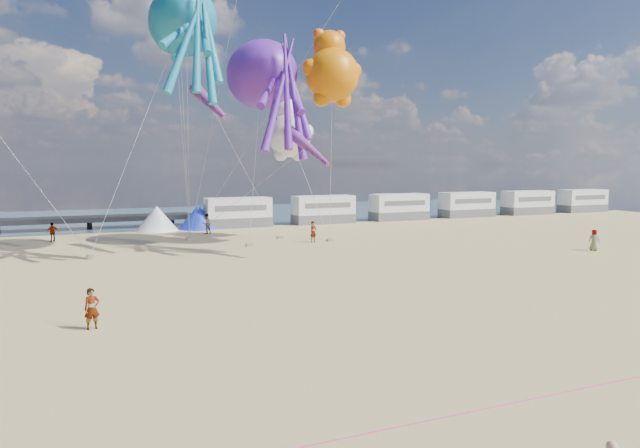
{
  "coord_description": "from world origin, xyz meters",
  "views": [
    {
      "loc": [
        -8.95,
        -16.47,
        6.38
      ],
      "look_at": [
        0.62,
        6.0,
        3.82
      ],
      "focal_mm": 32.0,
      "sensor_mm": 36.0,
      "label": 1
    }
  ],
  "objects": [
    {
      "name": "ground",
      "position": [
        0.0,
        0.0,
        0.0
      ],
      "size": [
        120.0,
        120.0,
        0.0
      ],
      "primitive_type": "plane",
      "color": "tan",
      "rests_on": "ground"
    },
    {
      "name": "water",
      "position": [
        0.0,
        55.0,
        0.02
      ],
      "size": [
        120.0,
        120.0,
        0.0
      ],
      "primitive_type": "plane",
      "color": "#375669",
      "rests_on": "ground"
    },
    {
      "name": "motorhome_0",
      "position": [
        6.0,
        40.0,
        1.5
      ],
      "size": [
        6.6,
        2.5,
        3.0
      ],
      "primitive_type": "cube",
      "color": "silver",
      "rests_on": "ground"
    },
    {
      "name": "motorhome_1",
      "position": [
        15.5,
        40.0,
        1.5
      ],
      "size": [
        6.6,
        2.5,
        3.0
      ],
      "primitive_type": "cube",
      "color": "silver",
      "rests_on": "ground"
    },
    {
      "name": "motorhome_2",
      "position": [
        25.0,
        40.0,
        1.5
      ],
      "size": [
        6.6,
        2.5,
        3.0
      ],
      "primitive_type": "cube",
      "color": "silver",
      "rests_on": "ground"
    },
    {
      "name": "motorhome_3",
      "position": [
        34.5,
        40.0,
        1.5
      ],
      "size": [
        6.6,
        2.5,
        3.0
      ],
      "primitive_type": "cube",
      "color": "silver",
      "rests_on": "ground"
    },
    {
      "name": "motorhome_4",
      "position": [
        44.0,
        40.0,
        1.5
      ],
      "size": [
        6.6,
        2.5,
        3.0
      ],
      "primitive_type": "cube",
      "color": "silver",
      "rests_on": "ground"
    },
    {
      "name": "motorhome_5",
      "position": [
        53.5,
        40.0,
        1.5
      ],
      "size": [
        6.6,
        2.5,
        3.0
      ],
      "primitive_type": "cube",
      "color": "silver",
      "rests_on": "ground"
    },
    {
      "name": "tent_white",
      "position": [
        -2.0,
        40.0,
        1.2
      ],
      "size": [
        4.0,
        4.0,
        2.4
      ],
      "primitive_type": "cone",
      "color": "white",
      "rests_on": "ground"
    },
    {
      "name": "tent_blue",
      "position": [
        2.0,
        40.0,
        1.2
      ],
      "size": [
        4.0,
        4.0,
        2.4
      ],
      "primitive_type": "cone",
      "color": "#1933CC",
      "rests_on": "ground"
    },
    {
      "name": "rope_line",
      "position": [
        0.0,
        -5.0,
        0.02
      ],
      "size": [
        34.0,
        0.03,
        0.03
      ],
      "primitive_type": "cylinder",
      "rotation": [
        0.0,
        1.57,
        0.0
      ],
      "color": "#F2338C",
      "rests_on": "ground"
    },
    {
      "name": "standing_person",
      "position": [
        -8.63,
        6.87,
        0.81
      ],
      "size": [
        0.67,
        0.52,
        1.62
      ],
      "primitive_type": "imported",
      "rotation": [
        0.0,
        0.0,
        0.25
      ],
      "color": "tan",
      "rests_on": "ground"
    },
    {
      "name": "beachgoer_0",
      "position": [
        26.17,
        14.08,
        0.79
      ],
      "size": [
        0.6,
        0.69,
        1.58
      ],
      "primitive_type": "imported",
      "rotation": [
        0.0,
        0.0,
        2.05
      ],
      "color": "#7F6659",
      "rests_on": "ground"
    },
    {
      "name": "beachgoer_1",
      "position": [
        1.83,
        35.55,
        0.93
      ],
      "size": [
        1.09,
        0.96,
        1.87
      ],
      "primitive_type": "imported",
      "rotation": [
        0.0,
        0.0,
        3.66
      ],
      "color": "#7F6659",
      "rests_on": "ground"
    },
    {
      "name": "beachgoer_3",
      "position": [
        -10.99,
        35.19,
        0.8
      ],
      "size": [
        1.15,
        0.83,
        1.6
      ],
      "primitive_type": "imported",
      "rotation": [
        0.0,
        0.0,
        3.39
      ],
      "color": "#7F6659",
      "rests_on": "ground"
    },
    {
      "name": "beachgoer_5",
      "position": [
        8.72,
        26.42,
        0.87
      ],
      "size": [
        1.69,
        1.08,
        1.74
      ],
      "primitive_type": "imported",
      "rotation": [
        0.0,
        0.0,
        0.38
      ],
      "color": "#7F6659",
      "rests_on": "ground"
    },
    {
      "name": "sandbag_a",
      "position": [
        -8.34,
        25.24,
        0.11
      ],
      "size": [
        0.5,
        0.35,
        0.22
      ],
      "primitive_type": "cube",
      "color": "gray",
      "rests_on": "ground"
    },
    {
      "name": "sandbag_b",
      "position": [
        3.23,
        26.27,
        0.11
      ],
      "size": [
        0.5,
        0.35,
        0.22
      ],
      "primitive_type": "cube",
      "color": "gray",
      "rests_on": "ground"
    },
    {
      "name": "sandbag_c",
      "position": [
        10.21,
        26.45,
        0.11
      ],
      "size": [
        0.5,
        0.35,
        0.22
      ],
      "primitive_type": "cube",
      "color": "gray",
      "rests_on": "ground"
    },
    {
      "name": "sandbag_d",
      "position": [
        6.94,
        29.66,
        0.11
      ],
      "size": [
        0.5,
        0.35,
        0.22
      ],
      "primitive_type": "cube",
      "color": "gray",
      "rests_on": "ground"
    },
    {
      "name": "sandbag_e",
      "position": [
        -0.37,
        31.86,
        0.11
      ],
      "size": [
        0.5,
        0.35,
        0.22
      ],
      "primitive_type": "cube",
      "color": "gray",
      "rests_on": "ground"
    },
    {
      "name": "kite_octopus_teal",
      "position": [
        -1.5,
        26.26,
        16.58
      ],
      "size": [
        7.53,
        10.77,
        11.32
      ],
      "primitive_type": null,
      "rotation": [
        0.0,
        0.0,
        -0.37
      ],
      "color": "#157395"
    },
    {
      "name": "kite_octopus_purple",
      "position": [
        4.87,
        27.86,
        13.47
      ],
      "size": [
        6.41,
        11.11,
        11.93
      ],
      "primitive_type": null,
      "rotation": [
        0.0,
        0.0,
        -0.19
      ],
      "color": "#5B1F9B"
    },
    {
      "name": "kite_panda",
      "position": [
        8.06,
        30.23,
        8.87
      ],
      "size": [
        5.77,
        5.61,
        6.44
      ],
      "primitive_type": null,
      "rotation": [
        0.0,
        0.0,
        0.35
      ],
      "color": "white"
    },
    {
      "name": "kite_teddy_orange",
      "position": [
        9.62,
        24.7,
        13.27
      ],
      "size": [
        5.84,
        5.6,
        7.15
      ],
      "primitive_type": null,
      "rotation": [
        0.0,
        0.0,
        0.18
      ],
      "color": "#D76B04"
    },
    {
      "name": "windsock_mid",
      "position": [
        -0.06,
        24.53,
        10.76
      ],
      "size": [
        2.0,
        5.9,
        5.81
      ],
      "primitive_type": null,
      "rotation": [
        0.0,
        0.0,
        0.18
      ],
      "color": "red"
    },
    {
      "name": "windsock_right",
      "position": [
        5.61,
        19.89,
        7.56
      ],
      "size": [
        2.13,
        5.13,
        5.07
      ],
      "primitive_type": null,
      "rotation": [
        0.0,
        0.0,
        0.25
      ],
      "color": "red"
    }
  ]
}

